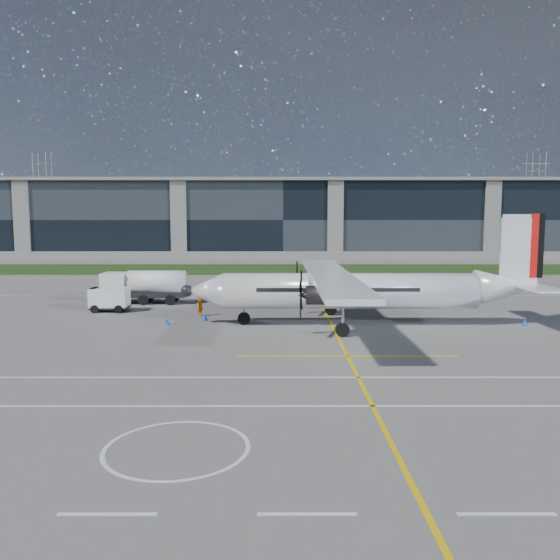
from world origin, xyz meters
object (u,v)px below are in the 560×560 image
object	(u,v)px
turboprop_aircraft	(363,270)
ground_crew_person	(200,304)
pylon_east	(534,198)
safety_cone_stbdwing	(318,297)
baggage_tug	(110,300)
safety_cone_nose_stbd	(205,317)
safety_cone_fwd	(167,321)
fuel_tanker_truck	(139,287)
safety_cone_tail	(525,322)
pylon_west	(44,198)

from	to	relation	value
turboprop_aircraft	ground_crew_person	distance (m)	12.81
pylon_east	safety_cone_stbdwing	size ratio (longest dim) A/B	60.00
baggage_tug	ground_crew_person	xyz separation A→B (m)	(7.69, -2.25, 0.01)
turboprop_aircraft	safety_cone_nose_stbd	world-z (taller)	turboprop_aircraft
baggage_tug	safety_cone_fwd	distance (m)	8.14
safety_cone_stbdwing	ground_crew_person	bearing A→B (deg)	-136.84
fuel_tanker_truck	safety_cone_tail	distance (m)	31.65
safety_cone_fwd	pylon_west	bearing A→B (deg)	115.90
pylon_west	safety_cone_fwd	size ratio (longest dim) A/B	60.00
safety_cone_nose_stbd	safety_cone_tail	distance (m)	22.82
fuel_tanker_truck	ground_crew_person	xyz separation A→B (m)	(6.48, -6.74, -0.50)
safety_cone_nose_stbd	safety_cone_tail	size ratio (longest dim) A/B	1.00
safety_cone_fwd	safety_cone_nose_stbd	distance (m)	2.98
turboprop_aircraft	fuel_tanker_truck	bearing A→B (deg)	150.91
baggage_tug	safety_cone_nose_stbd	bearing A→B (deg)	-26.13
safety_cone_fwd	pylon_east	bearing A→B (deg)	57.45
pylon_west	turboprop_aircraft	world-z (taller)	pylon_west
safety_cone_fwd	safety_cone_tail	distance (m)	25.24
turboprop_aircraft	baggage_tug	distance (m)	20.69
pylon_west	safety_cone_stbdwing	distance (m)	158.50
pylon_west	fuel_tanker_truck	world-z (taller)	pylon_west
turboprop_aircraft	baggage_tug	bearing A→B (deg)	163.63
ground_crew_person	safety_cone_stbdwing	xyz separation A→B (m)	(9.75, 9.14, -0.71)
ground_crew_person	safety_cone_stbdwing	distance (m)	13.38
fuel_tanker_truck	baggage_tug	size ratio (longest dim) A/B	2.45
pylon_west	baggage_tug	world-z (taller)	pylon_west
baggage_tug	safety_cone_fwd	size ratio (longest dim) A/B	6.37
fuel_tanker_truck	safety_cone_nose_stbd	world-z (taller)	fuel_tanker_truck
ground_crew_person	safety_cone_tail	bearing A→B (deg)	-70.24
safety_cone_tail	fuel_tanker_truck	bearing A→B (deg)	160.48
baggage_tug	safety_cone_tail	distance (m)	31.62
baggage_tug	safety_cone_fwd	bearing A→B (deg)	-44.49
ground_crew_person	pylon_west	bearing A→B (deg)	56.13
baggage_tug	safety_cone_tail	size ratio (longest dim) A/B	6.37
turboprop_aircraft	safety_cone_fwd	size ratio (longest dim) A/B	52.10
pylon_west	turboprop_aircraft	size ratio (longest dim) A/B	1.15
safety_cone_tail	safety_cone_stbdwing	bearing A→B (deg)	136.33
pylon_east	safety_cone_nose_stbd	bearing A→B (deg)	-122.13
ground_crew_person	safety_cone_tail	distance (m)	23.66
pylon_west	ground_crew_person	size ratio (longest dim) A/B	15.57
safety_cone_fwd	safety_cone_tail	xyz separation A→B (m)	(25.23, -0.40, 0.00)
pylon_east	ground_crew_person	world-z (taller)	pylon_east
pylon_east	safety_cone_fwd	world-z (taller)	pylon_east
pylon_west	safety_cone_tail	world-z (taller)	pylon_west
safety_cone_fwd	fuel_tanker_truck	bearing A→B (deg)	114.22
pylon_east	fuel_tanker_truck	distance (m)	168.86
fuel_tanker_truck	baggage_tug	xyz separation A→B (m)	(-1.21, -4.48, -0.51)
turboprop_aircraft	fuel_tanker_truck	world-z (taller)	turboprop_aircraft
pylon_west	fuel_tanker_truck	xyz separation A→B (m)	(66.73, -136.65, -13.54)
turboprop_aircraft	safety_cone_tail	world-z (taller)	turboprop_aircraft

